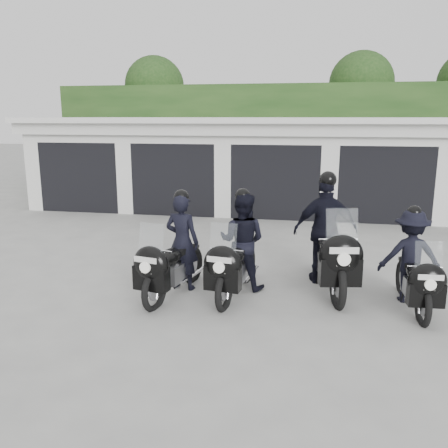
% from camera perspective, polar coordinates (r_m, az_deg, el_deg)
% --- Properties ---
extents(ground, '(80.00, 80.00, 0.00)m').
position_cam_1_polar(ground, '(8.94, 3.03, -6.79)').
color(ground, '#989893').
rests_on(ground, ground).
extents(garage_block, '(16.40, 6.80, 2.96)m').
position_cam_1_polar(garage_block, '(16.52, 6.91, 7.27)').
color(garage_block, silver).
rests_on(garage_block, ground).
extents(background_vegetation, '(20.00, 3.90, 5.80)m').
position_cam_1_polar(background_vegetation, '(21.28, 8.97, 12.06)').
color(background_vegetation, '#183413').
rests_on(background_vegetation, ground).
extents(police_bike_a, '(0.89, 2.08, 1.83)m').
position_cam_1_polar(police_bike_a, '(8.12, -5.97, -3.49)').
color(police_bike_a, black).
rests_on(police_bike_a, ground).
extents(police_bike_b, '(0.93, 2.12, 1.85)m').
position_cam_1_polar(police_bike_b, '(8.17, 1.83, -2.93)').
color(police_bike_b, black).
rests_on(police_bike_b, ground).
extents(police_bike_c, '(1.25, 2.42, 2.12)m').
position_cam_1_polar(police_bike_c, '(8.60, 12.35, -1.62)').
color(police_bike_c, black).
rests_on(police_bike_c, ground).
extents(police_bike_d, '(1.03, 1.91, 1.66)m').
position_cam_1_polar(police_bike_d, '(8.20, 21.72, -4.33)').
color(police_bike_d, black).
rests_on(police_bike_d, ground).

